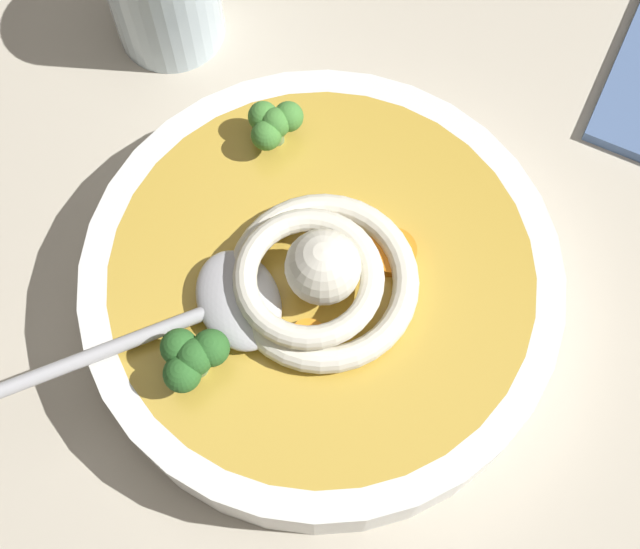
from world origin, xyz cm
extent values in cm
cube|color=#BCB29E|center=(0.00, 0.00, 1.26)|extent=(107.97, 107.97, 2.52)
cylinder|color=white|center=(0.15, -1.69, 4.88)|extent=(26.96, 26.96, 4.71)
cylinder|color=gold|center=(0.15, -1.69, 5.07)|extent=(23.73, 23.73, 4.34)
torus|color=silver|center=(0.60, -1.17, 7.96)|extent=(10.44, 10.44, 1.44)
torus|color=silver|center=(1.27, -1.62, 9.11)|extent=(11.19, 11.19, 1.30)
sphere|color=silver|center=(0.60, -1.17, 9.83)|extent=(4.05, 4.05, 4.05)
ellipsoid|color=#B7B7BC|center=(4.15, -4.19, 8.04)|extent=(6.91, 7.42, 1.60)
cylinder|color=#B7B7BC|center=(10.51, -8.17, 8.04)|extent=(13.14, 8.63, 0.80)
cylinder|color=#7A9E60|center=(-5.38, -8.75, 7.72)|extent=(0.90, 0.90, 0.96)
sphere|color=#478938|center=(-5.38, -8.75, 9.08)|extent=(1.77, 1.77, 1.77)
sphere|color=#478938|center=(-4.50, -8.75, 8.92)|extent=(1.77, 1.77, 1.77)
sphere|color=#478938|center=(-6.18, -8.43, 9.00)|extent=(1.77, 1.77, 1.77)
sphere|color=#478938|center=(-5.38, -9.63, 8.95)|extent=(1.77, 1.77, 1.77)
cylinder|color=#7A9E60|center=(8.25, -3.74, 7.77)|extent=(1.01, 1.01, 1.08)
sphere|color=#2D6628|center=(8.25, -3.74, 9.30)|extent=(1.98, 1.98, 1.98)
sphere|color=#2D6628|center=(9.24, -3.74, 9.12)|extent=(1.98, 1.98, 1.98)
sphere|color=#2D6628|center=(7.35, -3.38, 9.21)|extent=(1.98, 1.98, 1.98)
sphere|color=#2D6628|center=(8.25, -4.73, 9.16)|extent=(1.98, 1.98, 1.98)
cylinder|color=orange|center=(-3.14, 0.83, 7.57)|extent=(2.77, 2.77, 0.67)
cylinder|color=orange|center=(3.60, 0.24, 7.50)|extent=(2.08, 2.08, 0.52)
camera|label=1|loc=(15.35, 9.14, 51.76)|focal=49.22mm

